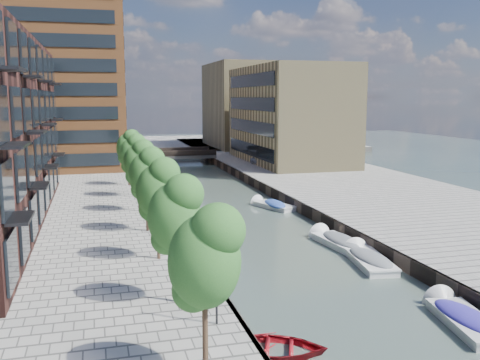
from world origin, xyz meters
name	(u,v)px	position (x,y,z in m)	size (l,w,h in m)	color
water	(217,200)	(0.00, 40.00, 0.00)	(300.00, 300.00, 0.00)	#38473F
quay_right	(357,189)	(16.00, 40.00, 0.50)	(20.00, 140.00, 1.00)	gray
quay_wall_left	(157,198)	(-6.10, 40.00, 0.50)	(0.25, 140.00, 1.00)	#332823
quay_wall_right	(273,193)	(6.10, 40.00, 0.50)	(0.25, 140.00, 1.00)	#332823
far_closure	(154,145)	(0.00, 100.00, 0.50)	(80.00, 40.00, 1.00)	gray
tower	(53,56)	(-17.00, 65.00, 16.00)	(18.00, 18.00, 30.00)	#9C5A2D
tan_block_near	(289,115)	(16.00, 62.00, 8.00)	(12.00, 25.00, 14.00)	tan
tan_block_far	(242,105)	(16.00, 88.00, 9.00)	(12.00, 20.00, 16.00)	tan
bridge	(173,155)	(0.00, 72.00, 1.39)	(13.00, 6.00, 1.30)	gray
tree_0	(204,255)	(-8.50, 4.00, 5.31)	(2.50, 2.50, 5.95)	#382619
tree_1	(174,212)	(-8.50, 11.00, 5.31)	(2.50, 2.50, 5.95)	#382619
tree_2	(157,188)	(-8.50, 18.00, 5.31)	(2.50, 2.50, 5.95)	#382619
tree_3	(146,172)	(-8.50, 25.00, 5.31)	(2.50, 2.50, 5.95)	#382619
tree_4	(138,161)	(-8.50, 32.00, 5.31)	(2.50, 2.50, 5.95)	#382619
tree_5	(132,152)	(-8.50, 39.00, 5.31)	(2.50, 2.50, 5.95)	#382619
tree_6	(128,146)	(-8.50, 46.00, 5.31)	(2.50, 2.50, 5.95)	#382619
lamp_0	(216,267)	(-7.20, 8.00, 3.51)	(0.24, 0.24, 4.12)	black
lamp_1	(167,198)	(-7.20, 24.00, 3.51)	(0.24, 0.24, 4.12)	black
lamp_2	(146,169)	(-7.20, 40.00, 3.51)	(0.24, 0.24, 4.12)	black
sloop_2	(274,353)	(-5.07, 6.73, 0.00)	(3.22, 4.51, 0.94)	maroon
sloop_3	(187,234)	(-5.26, 27.05, 0.00)	(3.35, 4.69, 0.97)	#B0B0AE
sloop_4	(198,230)	(-4.21, 28.20, 0.00)	(3.60, 5.04, 1.04)	black
motorboat_0	(462,318)	(4.52, 7.26, 0.22)	(2.82, 5.71, 1.82)	beige
motorboat_1	(367,259)	(4.73, 16.80, 0.23)	(2.75, 5.83, 1.87)	white
motorboat_3	(272,205)	(4.31, 34.98, 0.20)	(3.49, 5.32, 1.68)	silver
motorboat_4	(337,241)	(4.68, 21.28, 0.23)	(2.54, 5.80, 1.87)	white
car	(260,160)	(10.61, 59.22, 1.64)	(1.51, 3.75, 1.28)	#B1B3B6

